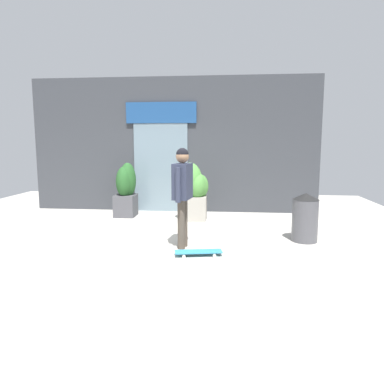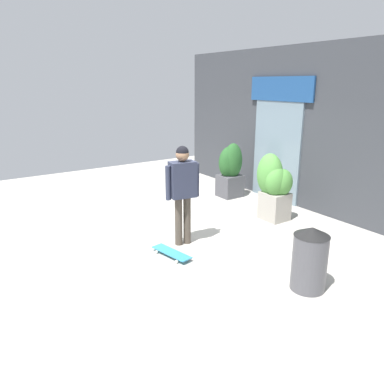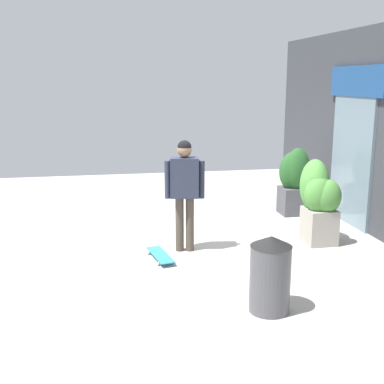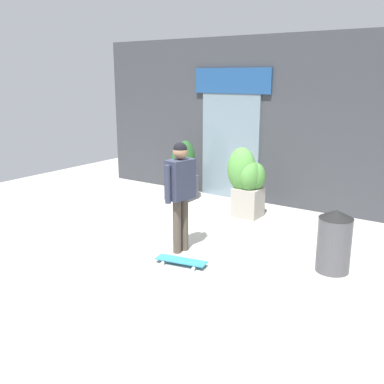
% 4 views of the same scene
% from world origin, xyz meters
% --- Properties ---
extents(ground_plane, '(12.00, 12.00, 0.00)m').
position_xyz_m(ground_plane, '(0.00, 0.00, 0.00)').
color(ground_plane, '#B2ADA3').
extents(building_facade, '(7.62, 0.31, 3.54)m').
position_xyz_m(building_facade, '(-0.01, 2.77, 1.76)').
color(building_facade, '#383A3F').
rests_on(building_facade, ground_plane).
extents(skateboarder, '(0.33, 0.61, 1.75)m').
position_xyz_m(skateboarder, '(0.67, -0.65, 1.08)').
color(skateboarder, '#4C4238').
rests_on(skateboarder, ground_plane).
extents(skateboard, '(0.80, 0.37, 0.08)m').
position_xyz_m(skateboard, '(0.99, -1.07, 0.06)').
color(skateboard, teal).
rests_on(skateboard, ground_plane).
extents(planter_box_left, '(0.72, 0.58, 1.38)m').
position_xyz_m(planter_box_left, '(0.68, 1.56, 0.74)').
color(planter_box_left, gray).
rests_on(planter_box_left, ground_plane).
extents(planter_box_right, '(0.51, 0.60, 1.34)m').
position_xyz_m(planter_box_right, '(-1.06, 1.86, 0.71)').
color(planter_box_right, '#47474C').
rests_on(planter_box_right, ground_plane).
extents(trash_bin, '(0.48, 0.48, 0.91)m').
position_xyz_m(trash_bin, '(2.90, -0.03, 0.46)').
color(trash_bin, '#4C4C51').
rests_on(trash_bin, ground_plane).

